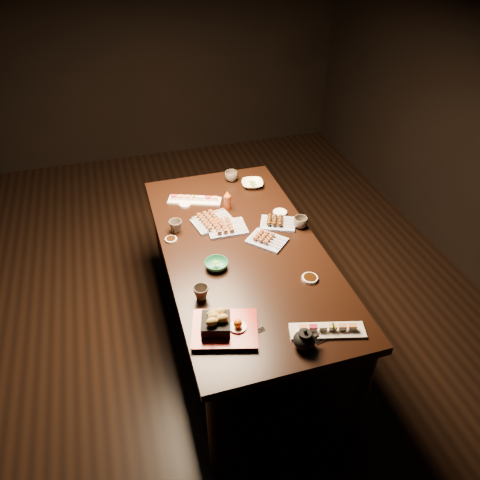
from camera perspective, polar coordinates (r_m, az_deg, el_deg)
name	(u,v)px	position (r m, az deg, el deg)	size (l,w,h in m)	color
ground	(210,305)	(3.44, -3.71, -7.85)	(5.00, 5.00, 0.00)	black
dining_table	(242,294)	(2.96, 0.28, -6.64)	(0.90, 1.80, 0.75)	black
sushi_platter_near	(328,328)	(2.27, 10.63, -10.55)	(0.36, 0.10, 0.04)	white
sushi_platter_far	(194,199)	(3.13, -5.57, 5.05)	(0.35, 0.10, 0.04)	white
yakitori_plate_center	(213,219)	(2.90, -3.25, 2.54)	(0.25, 0.18, 0.06)	#828EB6
yakitori_plate_right	(267,238)	(2.75, 3.31, 0.27)	(0.22, 0.16, 0.05)	#828EB6
yakitori_plate_left	(227,225)	(2.85, -1.64, 1.81)	(0.24, 0.17, 0.06)	#828EB6
tsukune_plate	(278,221)	(2.90, 4.65, 2.34)	(0.21, 0.15, 0.05)	#828EB6
edamame_bowl_green	(216,265)	(2.57, -2.90, -3.02)	(0.13, 0.13, 0.04)	#2B845D
edamame_bowl_cream	(252,184)	(3.28, 1.52, 6.85)	(0.15, 0.15, 0.04)	#FBF6CD
tempura_tray	(225,323)	(2.21, -1.89, -10.10)	(0.31, 0.25, 0.11)	black
teacup_near_left	(201,293)	(2.39, -4.77, -6.43)	(0.08, 0.08, 0.07)	#4F463C
teacup_mid_right	(300,222)	(2.88, 7.38, 2.14)	(0.09, 0.09, 0.07)	#4F463C
teacup_far_left	(176,226)	(2.85, -7.85, 1.67)	(0.08, 0.08, 0.07)	#4F463C
teacup_far_right	(231,176)	(3.34, -1.07, 7.79)	(0.09, 0.09, 0.07)	#4F463C
teapot	(304,338)	(2.18, 7.86, -11.78)	(0.12, 0.12, 0.10)	black
condiment_bottle	(227,200)	(3.01, -1.55, 4.87)	(0.04, 0.04, 0.13)	maroon
sauce_dish_west	(171,239)	(2.80, -8.40, 0.08)	(0.07, 0.07, 0.01)	white
sauce_dish_east	(280,213)	(3.01, 4.90, 3.35)	(0.09, 0.09, 0.02)	white
sauce_dish_se	(310,278)	(2.53, 8.50, -4.64)	(0.09, 0.09, 0.02)	white
sauce_dish_nw	(185,205)	(3.10, -6.73, 4.32)	(0.08, 0.08, 0.01)	white
chopsticks_near	(242,337)	(2.22, 0.25, -11.76)	(0.24, 0.02, 0.01)	black
chopsticks_se	(334,336)	(2.27, 11.36, -11.39)	(0.20, 0.02, 0.01)	black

